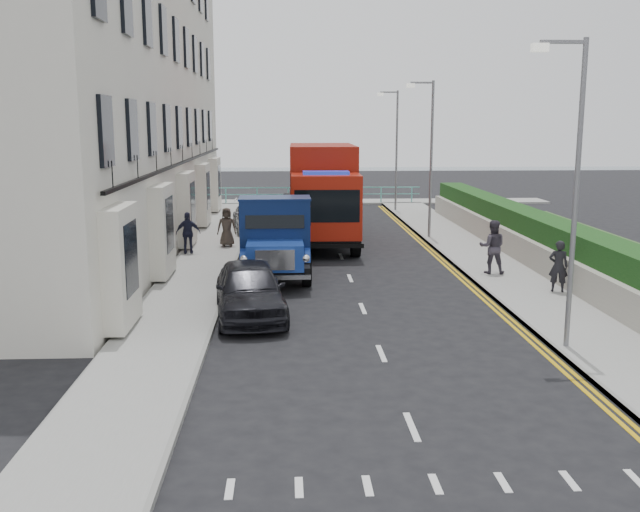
{
  "coord_description": "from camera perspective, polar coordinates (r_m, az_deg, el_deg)",
  "views": [
    {
      "loc": [
        -2.15,
        -17.52,
        5.21
      ],
      "look_at": [
        -1.18,
        2.71,
        1.4
      ],
      "focal_mm": 40.0,
      "sensor_mm": 36.0,
      "label": 1
    }
  ],
  "objects": [
    {
      "name": "pedestrian_west_far",
      "position": [
        29.8,
        -7.48,
        2.3
      ],
      "size": [
        0.8,
        0.53,
        1.62
      ],
      "primitive_type": "imported",
      "rotation": [
        0.0,
        0.0,
        0.02
      ],
      "color": "#3A312A",
      "rests_on": "pavement_west"
    },
    {
      "name": "pedestrian_east_far",
      "position": [
        24.95,
        13.62,
        0.72
      ],
      "size": [
        1.02,
        0.87,
        1.83
      ],
      "primitive_type": "imported",
      "rotation": [
        0.0,
        0.0,
        2.93
      ],
      "color": "#3A3440",
      "rests_on": "pavement_east"
    },
    {
      "name": "pedestrian_west_near",
      "position": [
        28.43,
        -10.5,
        1.83
      ],
      "size": [
        0.99,
        0.49,
        1.64
      ],
      "primitive_type": "imported",
      "rotation": [
        0.0,
        0.0,
        3.24
      ],
      "color": "#1B1D31",
      "rests_on": "pavement_west"
    },
    {
      "name": "pavement_west",
      "position": [
        27.19,
        -9.13,
        -0.4
      ],
      "size": [
        2.4,
        38.0,
        0.12
      ],
      "primitive_type": "cube",
      "color": "gray",
      "rests_on": "ground"
    },
    {
      "name": "lamp_near",
      "position": [
        16.81,
        19.49,
        5.91
      ],
      "size": [
        1.23,
        0.18,
        7.0
      ],
      "color": "slate",
      "rests_on": "ground"
    },
    {
      "name": "parked_car_rear",
      "position": [
        34.27,
        -5.12,
        3.11
      ],
      "size": [
        2.71,
        5.31,
        1.47
      ],
      "primitive_type": "imported",
      "rotation": [
        0.0,
        0.0,
        0.13
      ],
      "color": "#999A9E",
      "rests_on": "ground"
    },
    {
      "name": "red_lorry",
      "position": [
        30.94,
        0.21,
        5.17
      ],
      "size": [
        2.86,
        8.12,
        4.23
      ],
      "rotation": [
        0.0,
        0.0,
        -0.01
      ],
      "color": "black",
      "rests_on": "ground"
    },
    {
      "name": "parked_car_front",
      "position": [
        19.34,
        -5.64,
        -2.68
      ],
      "size": [
        2.28,
        4.67,
        1.53
      ],
      "primitive_type": "imported",
      "rotation": [
        0.0,
        0.0,
        0.11
      ],
      "color": "black",
      "rests_on": "ground"
    },
    {
      "name": "seafront_car_left",
      "position": [
        42.6,
        -0.51,
        4.71
      ],
      "size": [
        4.39,
        6.27,
        1.59
      ],
      "primitive_type": "imported",
      "rotation": [
        0.0,
        0.0,
        2.8
      ],
      "color": "black",
      "rests_on": "ground"
    },
    {
      "name": "parked_car_mid",
      "position": [
        28.33,
        -3.62,
        1.38
      ],
      "size": [
        1.43,
        3.99,
        1.31
      ],
      "primitive_type": "imported",
      "rotation": [
        0.0,
        0.0,
        0.01
      ],
      "color": "#5F94CD",
      "rests_on": "ground"
    },
    {
      "name": "seafront_car_right",
      "position": [
        37.89,
        1.43,
        3.92
      ],
      "size": [
        2.37,
        4.7,
        1.54
      ],
      "primitive_type": "imported",
      "rotation": [
        0.0,
        0.0,
        -0.13
      ],
      "color": "#A5A6A9",
      "rests_on": "ground"
    },
    {
      "name": "ground",
      "position": [
        18.41,
        4.1,
        -5.82
      ],
      "size": [
        120.0,
        120.0,
        0.0
      ],
      "primitive_type": "plane",
      "color": "black",
      "rests_on": "ground"
    },
    {
      "name": "seafront_railing",
      "position": [
        46.01,
        -0.05,
        4.88
      ],
      "size": [
        13.0,
        0.08,
        1.11
      ],
      "color": "#59B2A5",
      "rests_on": "ground"
    },
    {
      "name": "garden_east",
      "position": [
        28.46,
        16.5,
        1.5
      ],
      "size": [
        1.45,
        28.0,
        1.75
      ],
      "color": "#B2AD9E",
      "rests_on": "ground"
    },
    {
      "name": "lamp_far",
      "position": [
        42.02,
        5.99,
        8.95
      ],
      "size": [
        1.23,
        0.18,
        7.0
      ],
      "color": "slate",
      "rests_on": "ground"
    },
    {
      "name": "terrace_west",
      "position": [
        31.45,
        -16.69,
        13.79
      ],
      "size": [
        6.31,
        30.2,
        14.25
      ],
      "color": "silver",
      "rests_on": "ground"
    },
    {
      "name": "pavement_east",
      "position": [
        28.03,
        12.72,
        -0.2
      ],
      "size": [
        2.6,
        38.0,
        0.12
      ],
      "primitive_type": "cube",
      "color": "gray",
      "rests_on": "ground"
    },
    {
      "name": "lamp_mid",
      "position": [
        32.18,
        8.69,
        8.37
      ],
      "size": [
        1.23,
        0.18,
        7.0
      ],
      "color": "slate",
      "rests_on": "ground"
    },
    {
      "name": "pedestrian_east_near",
      "position": [
        22.8,
        18.53,
        -0.78
      ],
      "size": [
        0.66,
        0.53,
        1.58
      ],
      "primitive_type": "imported",
      "rotation": [
        0.0,
        0.0,
        2.84
      ],
      "color": "black",
      "rests_on": "pavement_east"
    },
    {
      "name": "sea_plane",
      "position": [
        77.73,
        -1.16,
        6.81
      ],
      "size": [
        120.0,
        120.0,
        0.0
      ],
      "primitive_type": "plane",
      "color": "#4C5F67",
      "rests_on": "ground"
    },
    {
      "name": "promenade",
      "position": [
        46.86,
        -0.1,
        4.35
      ],
      "size": [
        30.0,
        2.5,
        0.12
      ],
      "primitive_type": "cube",
      "color": "gray",
      "rests_on": "ground"
    },
    {
      "name": "bedford_lorry",
      "position": [
        23.74,
        -3.6,
        1.08
      ],
      "size": [
        2.42,
        5.89,
        2.76
      ],
      "rotation": [
        0.0,
        0.0,
        0.01
      ],
      "color": "black",
      "rests_on": "ground"
    }
  ]
}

